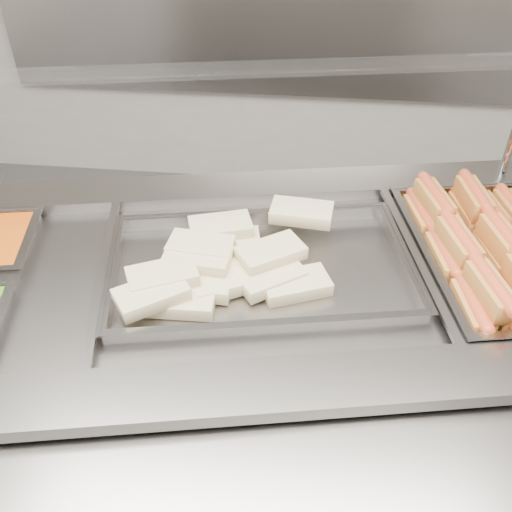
# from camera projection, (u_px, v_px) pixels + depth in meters

# --- Properties ---
(steam_counter) EXTENTS (2.23, 1.32, 1.00)m
(steam_counter) POSITION_uv_depth(u_px,v_px,m) (238.00, 388.00, 1.78)
(steam_counter) COLOR gray
(steam_counter) RESTS_ON ground
(tray_rail) EXTENTS (2.02, 0.78, 0.06)m
(tray_rail) POSITION_uv_depth(u_px,v_px,m) (253.00, 482.00, 1.06)
(tray_rail) COLOR gray
(tray_rail) RESTS_ON steam_counter
(sneeze_guard) EXTENTS (1.87, 0.68, 0.49)m
(sneeze_guard) POSITION_uv_depth(u_px,v_px,m) (225.00, 75.00, 1.40)
(sneeze_guard) COLOR silver
(sneeze_guard) RESTS_ON steam_counter
(pan_hotdogs) EXTENTS (0.49, 0.67, 0.11)m
(pan_hotdogs) POSITION_uv_depth(u_px,v_px,m) (491.00, 263.00, 1.54)
(pan_hotdogs) COLOR gray
(pan_hotdogs) RESTS_ON steam_counter
(pan_wraps) EXTENTS (0.83, 0.58, 0.08)m
(pan_wraps) POSITION_uv_depth(u_px,v_px,m) (260.00, 272.00, 1.49)
(pan_wraps) COLOR gray
(pan_wraps) RESTS_ON steam_counter
(hotdogs_in_buns) EXTENTS (0.44, 0.62, 0.13)m
(hotdogs_in_buns) POSITION_uv_depth(u_px,v_px,m) (496.00, 250.00, 1.50)
(hotdogs_in_buns) COLOR #9D5920
(hotdogs_in_buns) RESTS_ON pan_hotdogs
(tortilla_wraps) EXTENTS (0.53, 0.48, 0.10)m
(tortilla_wraps) POSITION_uv_depth(u_px,v_px,m) (220.00, 265.00, 1.45)
(tortilla_wraps) COLOR #CCBB88
(tortilla_wraps) RESTS_ON pan_wraps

